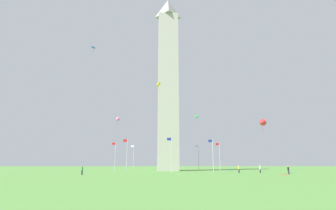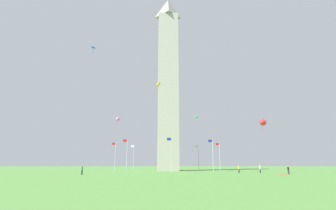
% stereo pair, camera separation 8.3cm
% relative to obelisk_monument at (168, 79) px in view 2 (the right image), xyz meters
% --- Properties ---
extents(ground_plane, '(260.00, 260.00, 0.00)m').
position_rel_obelisk_monument_xyz_m(ground_plane, '(0.00, 0.00, -27.95)').
color(ground_plane, '#548C3D').
extents(obelisk_monument, '(6.15, 6.15, 55.90)m').
position_rel_obelisk_monument_xyz_m(obelisk_monument, '(0.00, 0.00, 0.00)').
color(obelisk_monument, '#B7B2A8').
rests_on(obelisk_monument, ground).
extents(flagpole_n, '(1.12, 0.14, 8.16)m').
position_rel_obelisk_monument_xyz_m(flagpole_n, '(15.39, 0.00, -23.48)').
color(flagpole_n, silver).
rests_on(flagpole_n, ground).
extents(flagpole_ne, '(1.12, 0.14, 8.16)m').
position_rel_obelisk_monument_xyz_m(flagpole_ne, '(10.90, 10.84, -23.48)').
color(flagpole_ne, silver).
rests_on(flagpole_ne, ground).
extents(flagpole_e, '(1.12, 0.14, 8.16)m').
position_rel_obelisk_monument_xyz_m(flagpole_e, '(0.06, 15.33, -23.48)').
color(flagpole_e, silver).
rests_on(flagpole_e, ground).
extents(flagpole_se, '(1.12, 0.14, 8.16)m').
position_rel_obelisk_monument_xyz_m(flagpole_se, '(-10.78, 10.84, -23.48)').
color(flagpole_se, silver).
rests_on(flagpole_se, ground).
extents(flagpole_s, '(1.12, 0.14, 8.16)m').
position_rel_obelisk_monument_xyz_m(flagpole_s, '(-15.27, 0.00, -23.48)').
color(flagpole_s, silver).
rests_on(flagpole_s, ground).
extents(flagpole_sw, '(1.12, 0.14, 8.16)m').
position_rel_obelisk_monument_xyz_m(flagpole_sw, '(-10.78, -10.84, -23.48)').
color(flagpole_sw, silver).
rests_on(flagpole_sw, ground).
extents(flagpole_w, '(1.12, 0.14, 8.16)m').
position_rel_obelisk_monument_xyz_m(flagpole_w, '(0.06, -15.33, -23.48)').
color(flagpole_w, silver).
rests_on(flagpole_w, ground).
extents(flagpole_nw, '(1.12, 0.14, 8.16)m').
position_rel_obelisk_monument_xyz_m(flagpole_nw, '(10.90, -10.84, -23.48)').
color(flagpole_nw, silver).
rests_on(flagpole_nw, ground).
extents(person_black_shirt, '(0.32, 0.32, 1.63)m').
position_rel_obelisk_monument_xyz_m(person_black_shirt, '(-22.42, 25.55, -27.14)').
color(person_black_shirt, '#2D2D38').
rests_on(person_black_shirt, ground).
extents(person_white_shirt, '(0.32, 0.32, 1.77)m').
position_rel_obelisk_monument_xyz_m(person_white_shirt, '(-19.80, 18.11, -27.07)').
color(person_white_shirt, '#2D2D38').
rests_on(person_white_shirt, ground).
extents(person_yellow_shirt, '(0.32, 0.32, 1.60)m').
position_rel_obelisk_monument_xyz_m(person_yellow_shirt, '(-15.13, 17.50, -27.16)').
color(person_yellow_shirt, '#2D2D38').
rests_on(person_yellow_shirt, ground).
extents(person_green_shirt, '(0.32, 0.32, 1.67)m').
position_rel_obelisk_monument_xyz_m(person_green_shirt, '(17.61, 25.64, -27.12)').
color(person_green_shirt, '#2D2D38').
rests_on(person_green_shirt, ground).
extents(kite_green_delta, '(1.22, 1.01, 1.81)m').
position_rel_obelisk_monument_xyz_m(kite_green_delta, '(-6.81, 10.33, -13.94)').
color(kite_green_delta, green).
extents(kite_red_delta, '(2.29, 2.30, 3.04)m').
position_rel_obelisk_monument_xyz_m(kite_red_delta, '(-19.59, 21.55, -17.12)').
color(kite_red_delta, red).
extents(kite_pink_delta, '(1.33, 1.51, 2.29)m').
position_rel_obelisk_monument_xyz_m(kite_pink_delta, '(14.46, 4.89, -13.85)').
color(kite_pink_delta, pink).
extents(kite_yellow_box, '(1.12, 0.93, 2.08)m').
position_rel_obelisk_monument_xyz_m(kite_yellow_box, '(3.17, 16.31, -6.98)').
color(kite_yellow_box, yellow).
extents(kite_blue_diamond, '(0.87, 0.90, 1.35)m').
position_rel_obelisk_monument_xyz_m(kite_blue_diamond, '(18.28, 21.18, -0.00)').
color(kite_blue_diamond, blue).
extents(picnic_blanket_near_first_person, '(2.28, 2.20, 0.01)m').
position_rel_obelisk_monument_xyz_m(picnic_blanket_near_first_person, '(-20.74, 26.79, -27.94)').
color(picnic_blanket_near_first_person, red).
rests_on(picnic_blanket_near_first_person, ground).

